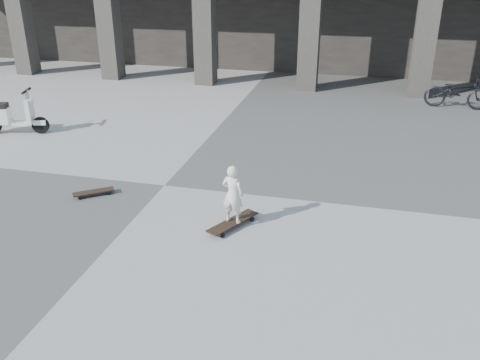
% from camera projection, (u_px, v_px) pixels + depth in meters
% --- Properties ---
extents(ground, '(90.00, 90.00, 0.00)m').
position_uv_depth(ground, '(164.00, 185.00, 10.09)').
color(ground, '#474745').
rests_on(ground, ground).
extents(longboard, '(0.71, 1.05, 0.11)m').
position_uv_depth(longboard, '(233.00, 222.00, 8.53)').
color(longboard, black).
rests_on(longboard, ground).
extents(skateboard_spare, '(0.72, 0.61, 0.09)m').
position_uv_depth(skateboard_spare, '(94.00, 192.00, 9.64)').
color(skateboard_spare, black).
rests_on(skateboard_spare, ground).
extents(child, '(0.41, 0.30, 1.01)m').
position_uv_depth(child, '(233.00, 194.00, 8.31)').
color(child, beige).
rests_on(child, longboard).
extents(scooter, '(1.60, 0.75, 1.14)m').
position_uv_depth(scooter, '(4.00, 116.00, 12.83)').
color(scooter, black).
rests_on(scooter, ground).
extents(bicycle, '(1.86, 0.77, 0.96)m').
position_uv_depth(bicycle, '(457.00, 92.00, 14.97)').
color(bicycle, black).
rests_on(bicycle, ground).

